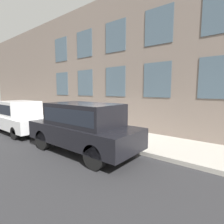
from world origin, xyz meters
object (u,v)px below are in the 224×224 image
object	(u,v)px
person	(109,125)
parked_truck_charcoal_near	(83,125)
parked_car_white_far	(19,116)
fire_hydrant	(115,132)

from	to	relation	value
person	parked_truck_charcoal_near	bearing A→B (deg)	-151.70
person	parked_truck_charcoal_near	world-z (taller)	parked_truck_charcoal_near
person	parked_truck_charcoal_near	size ratio (longest dim) A/B	0.23
person	parked_car_white_far	distance (m)	5.69
parked_truck_charcoal_near	fire_hydrant	bearing A→B (deg)	-10.12
fire_hydrant	parked_truck_charcoal_near	bearing A→B (deg)	169.88
fire_hydrant	parked_truck_charcoal_near	distance (m)	1.79
fire_hydrant	parked_car_white_far	world-z (taller)	parked_car_white_far
person	parked_car_white_far	world-z (taller)	parked_car_white_far
parked_car_white_far	fire_hydrant	bearing A→B (deg)	-73.43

